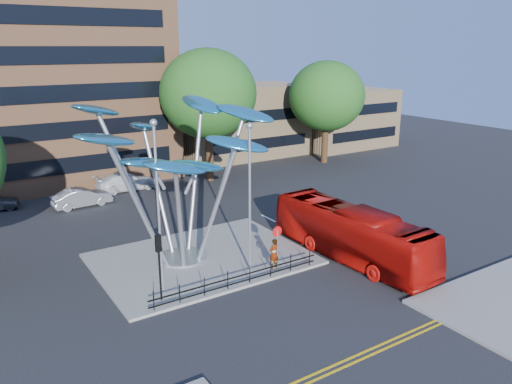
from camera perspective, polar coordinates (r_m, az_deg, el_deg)
ground at (r=25.88m, az=1.97°, el=-11.84°), size 120.00×120.00×0.00m
traffic_island at (r=30.05m, az=-6.21°, el=-7.58°), size 12.00×9.00×0.15m
double_yellow_near at (r=21.94m, az=11.39°, el=-17.85°), size 40.00×0.12×0.01m
double_yellow_far at (r=21.77m, az=11.96°, el=-18.19°), size 40.00×0.12×0.01m
brick_tower at (r=51.25m, az=-26.18°, el=17.90°), size 25.00×15.00×30.00m
low_building_near at (r=57.30m, az=-1.96°, el=8.12°), size 15.00×8.00×8.00m
low_building_far at (r=64.12m, az=9.90°, el=8.32°), size 12.00×8.00×7.00m
tree_right at (r=46.01m, az=-5.50°, el=11.08°), size 8.80×8.80×12.11m
tree_far at (r=53.96m, az=8.07°, el=10.78°), size 8.00×8.00×10.81m
leaf_sculpture at (r=28.16m, az=-9.20°, el=5.20°), size 12.72×9.54×9.51m
street_lamp_left at (r=24.76m, az=-11.19°, el=-0.06°), size 0.36×0.36×8.80m
street_lamp_right at (r=26.56m, az=-0.72°, el=0.79°), size 0.36×0.36×8.30m
traffic_light_island at (r=24.63m, az=-11.05°, el=-6.93°), size 0.28×0.18×3.42m
no_entry_sign_island at (r=28.02m, az=2.44°, el=-5.45°), size 0.60×0.10×2.45m
pedestrian_railing_front at (r=26.42m, az=-1.96°, el=-9.87°), size 10.00×0.06×1.00m
red_bus at (r=30.11m, az=10.80°, el=-4.65°), size 3.07×11.39×3.15m
pedestrian at (r=28.20m, az=2.07°, el=-7.05°), size 0.66×0.45×1.75m
parked_car_mid at (r=41.58m, az=-19.29°, el=-0.60°), size 4.64×1.93×1.49m
parked_car_right at (r=45.19m, az=-14.61°, el=1.15°), size 5.31×2.22×1.53m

